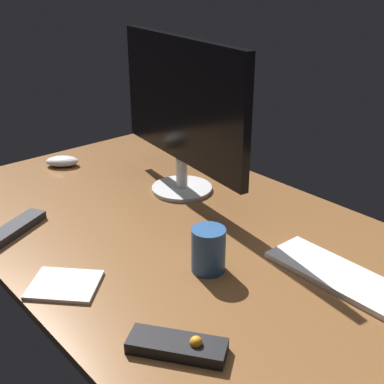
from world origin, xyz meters
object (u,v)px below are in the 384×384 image
(keyboard, at_px, (344,278))
(computer_mouse, at_px, (62,161))
(monitor, at_px, (181,108))
(media_remote, at_px, (178,346))
(notepad, at_px, (65,285))
(tv_remote, at_px, (15,228))
(coffee_mug, at_px, (208,250))

(keyboard, relative_size, computer_mouse, 3.24)
(computer_mouse, bearing_deg, monitor, -27.13)
(keyboard, distance_m, media_remote, 0.40)
(keyboard, bearing_deg, media_remote, -98.70)
(monitor, xyz_separation_m, notepad, (0.21, -0.49, -0.24))
(keyboard, relative_size, media_remote, 1.99)
(tv_remote, bearing_deg, computer_mouse, -159.31)
(keyboard, bearing_deg, tv_remote, -146.06)
(computer_mouse, xyz_separation_m, notepad, (0.61, -0.32, -0.01))
(keyboard, xyz_separation_m, tv_remote, (-0.65, -0.43, 0.00))
(media_remote, height_order, tv_remote, media_remote)
(keyboard, height_order, tv_remote, tv_remote)
(keyboard, height_order, coffee_mug, coffee_mug)
(keyboard, height_order, computer_mouse, computer_mouse)
(monitor, xyz_separation_m, media_remote, (0.51, -0.44, -0.23))
(computer_mouse, distance_m, media_remote, 0.95)
(monitor, height_order, coffee_mug, monitor)
(monitor, relative_size, media_remote, 3.33)
(media_remote, bearing_deg, monitor, 104.32)
(keyboard, xyz_separation_m, notepad, (-0.36, -0.45, -0.00))
(monitor, distance_m, notepad, 0.59)
(keyboard, relative_size, notepad, 2.49)
(tv_remote, bearing_deg, coffee_mug, 92.55)
(tv_remote, distance_m, coffee_mug, 0.50)
(tv_remote, bearing_deg, notepad, 59.08)
(notepad, bearing_deg, monitor, 113.39)
(keyboard, bearing_deg, monitor, 176.62)
(keyboard, xyz_separation_m, coffee_mug, (-0.22, -0.19, 0.04))
(media_remote, bearing_deg, keyboard, 45.45)
(tv_remote, relative_size, notepad, 1.31)
(coffee_mug, bearing_deg, monitor, 147.79)
(computer_mouse, height_order, media_remote, media_remote)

